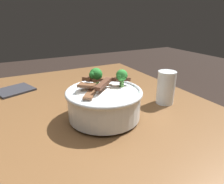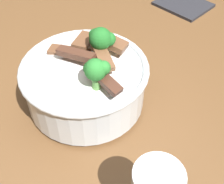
{
  "view_description": "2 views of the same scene",
  "coord_description": "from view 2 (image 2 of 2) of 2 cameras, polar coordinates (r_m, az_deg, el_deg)",
  "views": [
    {
      "loc": [
        -0.44,
        0.11,
        1.11
      ],
      "look_at": [
        0.07,
        -0.16,
        0.88
      ],
      "focal_mm": 31.47,
      "sensor_mm": 36.0,
      "label": 1
    },
    {
      "loc": [
        -0.07,
        -0.49,
        1.23
      ],
      "look_at": [
        0.08,
        -0.15,
        0.85
      ],
      "focal_mm": 47.05,
      "sensor_mm": 36.0,
      "label": 2
    }
  ],
  "objects": [
    {
      "name": "rice_bowl",
      "position": [
        0.53,
        -5.16,
        2.57
      ],
      "size": [
        0.23,
        0.23,
        0.15
      ],
      "color": "silver",
      "rests_on": "dining_table"
    },
    {
      "name": "folded_napkin",
      "position": [
        0.89,
        13.67,
        16.22
      ],
      "size": [
        0.16,
        0.17,
        0.01
      ],
      "primitive_type": "cube",
      "rotation": [
        0.0,
        0.0,
        0.36
      ],
      "color": "#28282D",
      "rests_on": "dining_table"
    },
    {
      "name": "dining_table",
      "position": [
        0.75,
        -10.45,
        -4.03
      ],
      "size": [
        1.3,
        1.04,
        0.81
      ],
      "color": "brown",
      "rests_on": "ground"
    }
  ]
}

